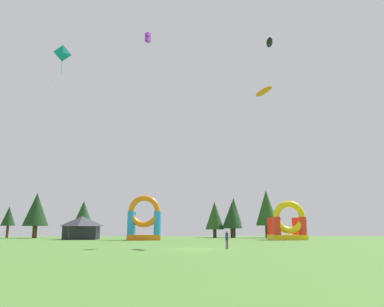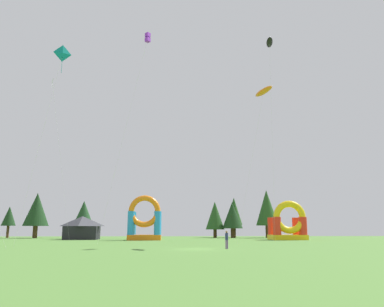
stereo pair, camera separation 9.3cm
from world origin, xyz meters
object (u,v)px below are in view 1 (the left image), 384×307
kite_teal_diamond (63,54)px  kite_orange_parafoil (264,92)px  kite_black_parafoil (269,43)px  inflatable_blue_arch (144,223)px  kite_white_diamond (52,83)px  festival_tent (82,228)px  inflatable_orange_dome (288,226)px  kite_purple_box (147,39)px  person_far_side (227,238)px

kite_teal_diamond → kite_orange_parafoil: kite_teal_diamond is taller
kite_black_parafoil → inflatable_blue_arch: size_ratio=3.75×
kite_teal_diamond → kite_white_diamond: (-6.16, 16.30, 2.80)m
kite_orange_parafoil → festival_tent: 41.21m
kite_black_parafoil → inflatable_blue_arch: kite_black_parafoil is taller
kite_teal_diamond → inflatable_orange_dome: 46.15m
kite_black_parafoil → kite_orange_parafoil: size_ratio=1.45×
kite_teal_diamond → festival_tent: bearing=96.7°
kite_black_parafoil → kite_orange_parafoil: kite_black_parafoil is taller
kite_black_parafoil → kite_white_diamond: kite_black_parafoil is taller
kite_purple_box → festival_tent: kite_purple_box is taller
kite_black_parafoil → person_far_side: (-8.06, -10.95, -26.50)m
kite_purple_box → inflatable_blue_arch: kite_purple_box is taller
kite_black_parafoil → kite_teal_diamond: bearing=-161.1°
kite_black_parafoil → kite_orange_parafoil: bearing=-116.5°
kite_purple_box → person_far_side: size_ratio=14.61×
inflatable_orange_dome → festival_tent: bearing=174.2°
kite_white_diamond → person_far_side: size_ratio=13.97×
person_far_side → inflatable_orange_dome: bearing=36.8°
inflatable_orange_dome → festival_tent: (-36.27, 3.71, -0.37)m
kite_white_diamond → person_far_side: (23.89, -18.43, -22.74)m
kite_teal_diamond → person_far_side: bearing=-6.8°
kite_purple_box → inflatable_orange_dome: 40.02m
kite_teal_diamond → kite_orange_parafoil: bearing=10.7°
kite_purple_box → inflatable_blue_arch: size_ratio=3.43×
person_far_side → inflatable_orange_dome: inflatable_orange_dome is taller
kite_black_parafoil → festival_tent: bearing=143.6°
kite_black_parafoil → person_far_side: kite_black_parafoil is taller
person_far_side → kite_purple_box: bearing=120.7°
kite_teal_diamond → kite_white_diamond: bearing=110.7°
kite_black_parafoil → inflatable_orange_dome: (6.87, 17.97, -25.12)m
kite_purple_box → person_far_side: kite_purple_box is taller
kite_teal_diamond → kite_white_diamond: size_ratio=0.89×
kite_white_diamond → inflatable_orange_dome: (38.83, 10.50, -21.36)m
inflatable_blue_arch → festival_tent: (-11.37, 4.03, -0.84)m
kite_white_diamond → inflatable_blue_arch: kite_white_diamond is taller
kite_black_parafoil → inflatable_blue_arch: (-18.03, 17.66, -24.65)m
kite_white_diamond → inflatable_orange_dome: bearing=15.1°
person_far_side → inflatable_blue_arch: 30.35m
inflatable_orange_dome → inflatable_blue_arch: bearing=-179.3°
inflatable_blue_arch → kite_orange_parafoil: bearing=-54.3°
festival_tent → inflatable_blue_arch: bearing=-19.5°
kite_teal_diamond → kite_purple_box: 10.56m
kite_purple_box → inflatable_orange_dome: size_ratio=3.84×
person_far_side → kite_teal_diamond: bearing=147.3°
kite_white_diamond → inflatable_blue_arch: size_ratio=3.28×
kite_teal_diamond → festival_tent: (-3.60, 30.51, -18.93)m
kite_purple_box → kite_white_diamond: size_ratio=1.05×
kite_teal_diamond → kite_purple_box: bearing=21.5°
kite_white_diamond → inflatable_orange_dome: size_ratio=3.67×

